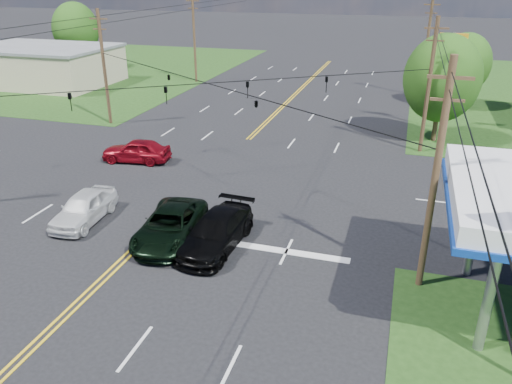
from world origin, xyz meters
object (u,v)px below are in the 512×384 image
(retail_nw, at_px, (43,66))
(tree_far_l, at_px, (76,29))
(pickup_white, at_px, (84,208))
(tree_right_b, at_px, (464,63))
(pole_se, at_px, (435,177))
(pickup_dkgreen, at_px, (170,225))
(pole_nw, at_px, (104,66))
(pole_left_far, at_px, (194,38))
(pole_right_far, at_px, (427,46))
(suv_black, at_px, (216,232))
(tree_right_a, at_px, (442,78))
(pole_ne, at_px, (429,85))

(retail_nw, relative_size, tree_far_l, 1.83)
(pickup_white, bearing_deg, tree_right_b, 53.61)
(pole_se, bearing_deg, tree_right_b, 83.95)
(tree_right_b, relative_size, pickup_dkgreen, 1.26)
(pole_nw, distance_m, pickup_white, 19.69)
(pole_left_far, relative_size, pickup_white, 2.15)
(tree_far_l, height_order, pickup_dkgreen, tree_far_l)
(pole_right_far, bearing_deg, suv_black, -104.34)
(pole_se, distance_m, tree_right_b, 33.19)
(pole_se, relative_size, tree_right_a, 1.16)
(pole_left_far, xyz_separation_m, pickup_dkgreen, (14.26, -36.50, -4.38))
(pole_ne, height_order, pole_left_far, pole_left_far)
(pole_ne, height_order, pickup_white, pole_ne)
(pole_left_far, distance_m, tree_right_a, 31.39)
(pole_right_far, bearing_deg, tree_right_a, -86.42)
(pickup_white, bearing_deg, pole_right_far, 60.98)
(pole_left_far, bearing_deg, tree_far_l, 168.11)
(pole_right_far, bearing_deg, tree_right_b, -48.81)
(pole_ne, height_order, tree_far_l, pole_ne)
(pole_nw, relative_size, pole_right_far, 0.95)
(tree_right_a, relative_size, tree_far_l, 0.94)
(tree_right_b, distance_m, suv_black, 35.11)
(pole_ne, distance_m, pickup_dkgreen, 21.47)
(pole_right_far, distance_m, pickup_dkgreen, 38.59)
(pole_left_far, relative_size, suv_black, 1.80)
(retail_nw, height_order, pole_se, pole_se)
(pole_se, xyz_separation_m, tree_right_b, (3.50, 33.00, -0.70))
(retail_nw, distance_m, pickup_dkgreen, 43.69)
(tree_far_l, height_order, pickup_white, tree_far_l)
(pole_nw, distance_m, pole_right_far, 32.20)
(tree_far_l, relative_size, pickup_dkgreen, 1.55)
(tree_right_b, xyz_separation_m, pickup_dkgreen, (-15.24, -32.50, -3.43))
(tree_far_l, bearing_deg, pole_ne, -27.07)
(tree_far_l, bearing_deg, pole_nw, -50.44)
(pole_se, relative_size, pole_ne, 1.00)
(pole_nw, height_order, pole_left_far, pole_left_far)
(tree_right_a, xyz_separation_m, tree_right_b, (2.50, 12.00, -0.65))
(pole_nw, bearing_deg, pickup_dkgreen, -50.82)
(retail_nw, relative_size, pole_ne, 1.68)
(tree_right_a, distance_m, tree_far_l, 50.16)
(tree_right_a, bearing_deg, pickup_white, -131.93)
(retail_nw, bearing_deg, pole_ne, -16.82)
(pole_ne, height_order, tree_right_a, pole_ne)
(tree_far_l, bearing_deg, tree_right_b, -9.37)
(tree_right_b, xyz_separation_m, pickup_white, (-20.46, -32.00, -3.43))
(tree_right_a, distance_m, tree_right_b, 12.27)
(pole_se, distance_m, pickup_dkgreen, 12.45)
(pole_nw, bearing_deg, pole_se, -34.70)
(pole_left_far, height_order, pickup_white, pole_left_far)
(pole_ne, xyz_separation_m, tree_right_a, (1.00, 3.00, -0.05))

